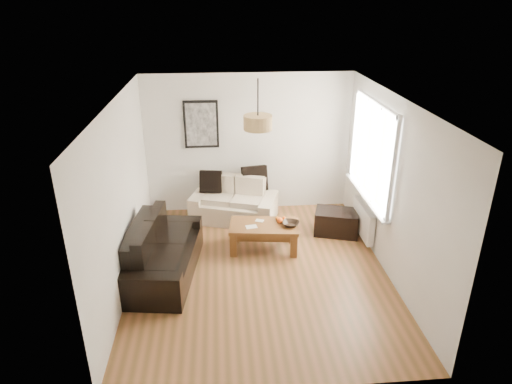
{
  "coord_description": "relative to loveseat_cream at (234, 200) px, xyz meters",
  "views": [
    {
      "loc": [
        -0.55,
        -5.77,
        3.86
      ],
      "look_at": [
        0.0,
        0.6,
        1.05
      ],
      "focal_mm": 31.76,
      "sensor_mm": 36.0,
      "label": 1
    }
  ],
  "objects": [
    {
      "name": "wall_left",
      "position": [
        -1.59,
        -1.78,
        0.92
      ],
      "size": [
        0.04,
        4.5,
        2.6
      ],
      "primitive_type": null,
      "color": "silver",
      "rests_on": "floor"
    },
    {
      "name": "ceiling",
      "position": [
        0.31,
        -1.78,
        2.22
      ],
      "size": [
        3.8,
        4.5,
        0.0
      ],
      "primitive_type": null,
      "color": "white",
      "rests_on": "floor"
    },
    {
      "name": "cushion_left",
      "position": [
        -0.41,
        0.18,
        0.31
      ],
      "size": [
        0.42,
        0.18,
        0.4
      ],
      "primitive_type": "cube",
      "rotation": [
        0.0,
        0.0,
        -0.15
      ],
      "color": "black",
      "rests_on": "loveseat_cream"
    },
    {
      "name": "sofa_leather",
      "position": [
        -1.12,
        -1.72,
        0.02
      ],
      "size": [
        1.13,
        1.94,
        0.8
      ],
      "primitive_type": null,
      "rotation": [
        0.0,
        0.0,
        1.44
      ],
      "color": "black",
      "rests_on": "floor"
    },
    {
      "name": "papers",
      "position": [
        0.23,
        -1.19,
        0.07
      ],
      "size": [
        0.19,
        0.15,
        0.01
      ],
      "primitive_type": "cube",
      "rotation": [
        0.0,
        0.0,
        0.15
      ],
      "color": "silver",
      "rests_on": "coffee_table"
    },
    {
      "name": "loveseat_cream",
      "position": [
        0.0,
        0.0,
        0.0
      ],
      "size": [
        1.69,
        1.24,
        0.75
      ],
      "primitive_type": null,
      "rotation": [
        0.0,
        0.0,
        -0.31
      ],
      "color": "#C3B29D",
      "rests_on": "floor"
    },
    {
      "name": "wall_right",
      "position": [
        2.21,
        -1.78,
        0.92
      ],
      "size": [
        0.04,
        4.5,
        2.6
      ],
      "primitive_type": null,
      "color": "silver",
      "rests_on": "floor"
    },
    {
      "name": "wall_front",
      "position": [
        0.31,
        -4.03,
        0.92
      ],
      "size": [
        3.8,
        0.04,
        2.6
      ],
      "primitive_type": null,
      "color": "silver",
      "rests_on": "floor"
    },
    {
      "name": "orange_a",
      "position": [
        0.7,
        -1.08,
        0.11
      ],
      "size": [
        0.12,
        0.12,
        0.1
      ],
      "primitive_type": "sphere",
      "rotation": [
        0.0,
        0.0,
        0.28
      ],
      "color": "#F65814",
      "rests_on": "fruit_bowl"
    },
    {
      "name": "radiator",
      "position": [
        2.13,
        -0.98,
        0.0
      ],
      "size": [
        0.1,
        0.9,
        0.52
      ],
      "primitive_type": "cube",
      "color": "white",
      "rests_on": "wall_right"
    },
    {
      "name": "cushion_right",
      "position": [
        0.4,
        0.18,
        0.34
      ],
      "size": [
        0.48,
        0.23,
        0.47
      ],
      "primitive_type": "cube",
      "rotation": [
        0.0,
        0.0,
        0.19
      ],
      "color": "black",
      "rests_on": "loveseat_cream"
    },
    {
      "name": "pendant_shade",
      "position": [
        0.31,
        -1.48,
        1.85
      ],
      "size": [
        0.4,
        0.4,
        0.2
      ],
      "primitive_type": "cylinder",
      "color": "tan",
      "rests_on": "ceiling"
    },
    {
      "name": "window_bay",
      "position": [
        2.17,
        -0.98,
        1.22
      ],
      "size": [
        0.14,
        1.9,
        1.6
      ],
      "primitive_type": null,
      "color": "white",
      "rests_on": "wall_right"
    },
    {
      "name": "wall_back",
      "position": [
        0.31,
        0.47,
        0.92
      ],
      "size": [
        3.8,
        0.04,
        2.6
      ],
      "primitive_type": null,
      "color": "silver",
      "rests_on": "floor"
    },
    {
      "name": "orange_c",
      "position": [
        0.67,
        -1.01,
        0.11
      ],
      "size": [
        0.07,
        0.07,
        0.06
      ],
      "primitive_type": "sphere",
      "rotation": [
        0.0,
        0.0,
        -0.19
      ],
      "color": "orange",
      "rests_on": "fruit_bowl"
    },
    {
      "name": "floor",
      "position": [
        0.31,
        -1.78,
        -0.38
      ],
      "size": [
        4.5,
        4.5,
        0.0
      ],
      "primitive_type": "plane",
      "color": "brown",
      "rests_on": "ground"
    },
    {
      "name": "fruit_bowl",
      "position": [
        0.86,
        -1.2,
        0.1
      ],
      "size": [
        0.34,
        0.34,
        0.07
      ],
      "primitive_type": "imported",
      "rotation": [
        0.0,
        0.0,
        -0.32
      ],
      "color": "black",
      "rests_on": "coffee_table"
    },
    {
      "name": "ottoman",
      "position": [
        1.76,
        -0.71,
        -0.16
      ],
      "size": [
        0.85,
        0.67,
        0.42
      ],
      "primitive_type": "cube",
      "rotation": [
        0.0,
        0.0,
        -0.29
      ],
      "color": "black",
      "rests_on": "floor"
    },
    {
      "name": "coffee_table",
      "position": [
        0.44,
        -1.13,
        -0.15
      ],
      "size": [
        1.16,
        0.72,
        0.45
      ],
      "primitive_type": null,
      "rotation": [
        0.0,
        0.0,
        -0.12
      ],
      "color": "brown",
      "rests_on": "floor"
    },
    {
      "name": "poster",
      "position": [
        -0.54,
        0.44,
        1.32
      ],
      "size": [
        0.62,
        0.04,
        0.87
      ],
      "primitive_type": null,
      "color": "black",
      "rests_on": "wall_back"
    },
    {
      "name": "orange_b",
      "position": [
        0.78,
        -1.01,
        0.11
      ],
      "size": [
        0.07,
        0.07,
        0.06
      ],
      "primitive_type": "sphere",
      "rotation": [
        0.0,
        0.0,
        0.26
      ],
      "color": "orange",
      "rests_on": "fruit_bowl"
    }
  ]
}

